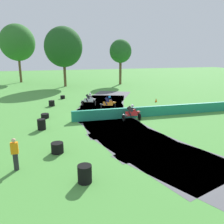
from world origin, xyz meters
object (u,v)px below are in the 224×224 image
at_px(tire_stack_mid_a, 52,103).
at_px(traffic_cone, 156,100).
at_px(tire_stack_extra_a, 57,148).
at_px(motorcycle_trailing_red, 132,113).
at_px(motorcycle_chase_orange, 109,103).
at_px(tire_stack_near, 63,97).
at_px(tire_stack_mid_b, 45,116).
at_px(tire_stack_extra_b, 85,174).
at_px(motorcycle_lead_white, 89,100).
at_px(track_marshal, 15,154).
at_px(tire_stack_far, 42,124).

distance_m(tire_stack_mid_a, traffic_cone, 11.78).
bearing_deg(tire_stack_extra_a, tire_stack_mid_a, 89.89).
bearing_deg(motorcycle_trailing_red, motorcycle_chase_orange, 101.82).
xyz_separation_m(tire_stack_near, tire_stack_mid_b, (-2.12, -8.47, -0.00)).
bearing_deg(tire_stack_mid_b, motorcycle_trailing_red, -20.49).
bearing_deg(tire_stack_extra_a, motorcycle_chase_orange, 59.02).
xyz_separation_m(tire_stack_extra_b, traffic_cone, (10.75, 14.65, -0.18)).
height_order(motorcycle_lead_white, tire_stack_near, motorcycle_lead_white).
distance_m(motorcycle_chase_orange, tire_stack_extra_a, 10.76).
height_order(tire_stack_mid_b, traffic_cone, traffic_cone).
bearing_deg(track_marshal, tire_stack_near, 78.82).
bearing_deg(motorcycle_chase_orange, tire_stack_extra_b, -109.65).
relative_size(motorcycle_lead_white, tire_stack_far, 2.16).
bearing_deg(tire_stack_far, tire_stack_mid_a, 83.16).
xyz_separation_m(motorcycle_lead_white, traffic_cone, (7.79, -0.26, -0.42)).
height_order(motorcycle_trailing_red, tire_stack_mid_a, motorcycle_trailing_red).
height_order(tire_stack_far, traffic_cone, tire_stack_far).
bearing_deg(motorcycle_lead_white, traffic_cone, -1.94).
height_order(motorcycle_trailing_red, tire_stack_mid_b, motorcycle_trailing_red).
height_order(motorcycle_chase_orange, track_marshal, track_marshal).
distance_m(tire_stack_near, tire_stack_extra_b, 19.59).
xyz_separation_m(motorcycle_lead_white, tire_stack_far, (-4.88, -6.94, -0.24)).
xyz_separation_m(motorcycle_lead_white, motorcycle_trailing_red, (2.46, -6.47, -0.01)).
height_order(motorcycle_chase_orange, tire_stack_far, motorcycle_chase_orange).
xyz_separation_m(tire_stack_mid_a, tire_stack_extra_a, (-0.02, -12.29, 0.00)).
relative_size(motorcycle_trailing_red, tire_stack_mid_b, 2.48).
height_order(tire_stack_near, tire_stack_mid_b, same).
distance_m(tire_stack_far, track_marshal, 6.08).
distance_m(motorcycle_lead_white, tire_stack_extra_a, 12.11).
bearing_deg(tire_stack_near, motorcycle_lead_white, -61.60).
xyz_separation_m(tire_stack_far, track_marshal, (-1.12, -5.97, 0.42)).
distance_m(motorcycle_trailing_red, tire_stack_near, 12.20).
bearing_deg(motorcycle_trailing_red, tire_stack_extra_b, -122.71).
relative_size(motorcycle_chase_orange, tire_stack_near, 3.06).
bearing_deg(track_marshal, tire_stack_mid_a, 81.52).
height_order(tire_stack_far, tire_stack_extra_a, tire_stack_far).
bearing_deg(tire_stack_mid_b, motorcycle_chase_orange, 14.42).
relative_size(tire_stack_extra_b, track_marshal, 0.49).
distance_m(motorcycle_lead_white, tire_stack_mid_b, 6.02).
xyz_separation_m(tire_stack_near, tire_stack_extra_a, (-1.45, -16.10, 0.10)).
relative_size(tire_stack_extra_b, traffic_cone, 1.82).
relative_size(tire_stack_mid_b, tire_stack_extra_b, 0.86).
bearing_deg(motorcycle_lead_white, tire_stack_extra_b, -101.25).
height_order(motorcycle_lead_white, traffic_cone, motorcycle_lead_white).
bearing_deg(traffic_cone, motorcycle_trailing_red, -130.66).
height_order(tire_stack_near, tire_stack_extra_a, tire_stack_extra_a).
distance_m(tire_stack_mid_a, tire_stack_extra_a, 12.29).
height_order(motorcycle_lead_white, track_marshal, track_marshal).
bearing_deg(tire_stack_extra_a, tire_stack_far, 101.43).
height_order(tire_stack_mid_a, tire_stack_mid_b, tire_stack_mid_a).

